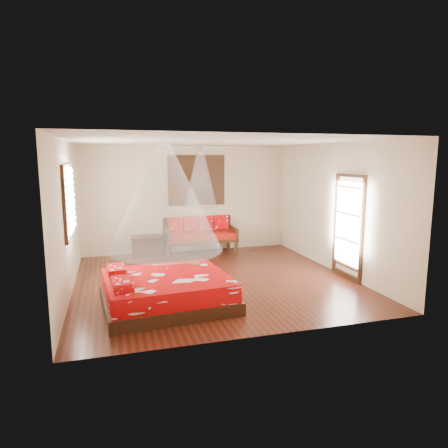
# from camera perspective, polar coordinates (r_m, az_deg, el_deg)

# --- Properties ---
(room) EXTENTS (5.54, 5.54, 2.84)m
(room) POSITION_cam_1_polar(r_m,az_deg,el_deg) (8.01, -1.52, 1.65)
(room) COLOR #33160B
(room) RESTS_ON ground
(bed) EXTENTS (2.26, 2.07, 0.64)m
(bed) POSITION_cam_1_polar(r_m,az_deg,el_deg) (6.96, -8.29, -9.36)
(bed) COLOR black
(bed) RESTS_ON floor
(daybed) EXTENTS (1.85, 0.82, 0.96)m
(daybed) POSITION_cam_1_polar(r_m,az_deg,el_deg) (10.49, -3.47, -1.39)
(daybed) COLOR black
(daybed) RESTS_ON floor
(storage_chest) EXTENTS (0.82, 0.64, 0.52)m
(storage_chest) POSITION_cam_1_polar(r_m,az_deg,el_deg) (10.40, -10.94, -3.10)
(storage_chest) COLOR black
(storage_chest) RESTS_ON floor
(shutter_panel) EXTENTS (1.52, 0.06, 1.32)m
(shutter_panel) POSITION_cam_1_polar(r_m,az_deg,el_deg) (10.65, -3.94, 6.24)
(shutter_panel) COLOR black
(shutter_panel) RESTS_ON wall_back
(window_left) EXTENTS (0.10, 1.74, 1.34)m
(window_left) POSITION_cam_1_polar(r_m,az_deg,el_deg) (7.95, -21.20, 3.14)
(window_left) COLOR black
(window_left) RESTS_ON wall_left
(glazed_door) EXTENTS (0.08, 1.02, 2.16)m
(glazed_door) POSITION_cam_1_polar(r_m,az_deg,el_deg) (8.62, 17.30, -0.45)
(glazed_door) COLOR black
(glazed_door) RESTS_ON floor
(wine_tray) EXTENTS (0.22, 0.22, 0.18)m
(wine_tray) POSITION_cam_1_polar(r_m,az_deg,el_deg) (7.55, -4.28, -5.46)
(wine_tray) COLOR brown
(wine_tray) RESTS_ON bed
(mosquito_net_main) EXTENTS (1.89, 1.89, 1.80)m
(mosquito_net_main) POSITION_cam_1_polar(r_m,az_deg,el_deg) (6.63, -8.45, 3.87)
(mosquito_net_main) COLOR white
(mosquito_net_main) RESTS_ON ceiling
(mosquito_net_daybed) EXTENTS (0.84, 0.84, 1.50)m
(mosquito_net_daybed) POSITION_cam_1_polar(r_m,az_deg,el_deg) (10.19, -3.38, 6.67)
(mosquito_net_daybed) COLOR white
(mosquito_net_daybed) RESTS_ON ceiling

